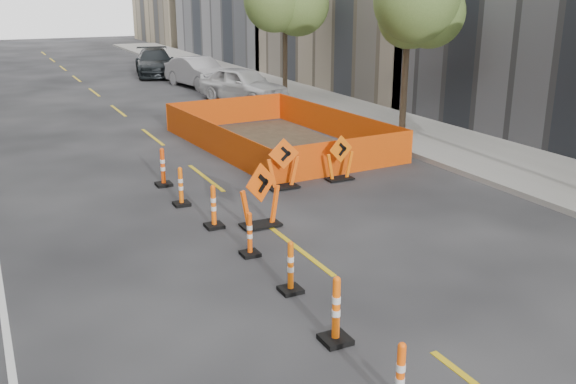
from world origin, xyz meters
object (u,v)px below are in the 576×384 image
channelizer_6 (214,206)px  chevron_sign_right (340,158)px  channelizer_7 (181,186)px  chevron_sign_left (260,195)px  chevron_sign_center (283,163)px  parked_car_mid (198,72)px  channelizer_3 (336,310)px  parked_car_near (243,84)px  channelizer_8 (163,167)px  channelizer_5 (250,234)px  channelizer_2 (400,378)px  channelizer_4 (291,267)px  parked_car_far (155,62)px

channelizer_6 → chevron_sign_right: 5.01m
channelizer_6 → channelizer_7: channelizer_6 is taller
chevron_sign_left → chevron_sign_center: chevron_sign_left is taller
parked_car_mid → chevron_sign_right: bearing=-107.5°
chevron_sign_left → channelizer_3: bearing=-122.1°
parked_car_near → channelizer_3: bearing=-130.2°
chevron_sign_right → channelizer_8: bearing=152.7°
channelizer_5 → channelizer_6: 1.87m
channelizer_7 → chevron_sign_center: chevron_sign_center is taller
channelizer_5 → chevron_sign_right: size_ratio=0.72×
channelizer_3 → channelizer_7: channelizer_3 is taller
channelizer_7 → chevron_sign_left: chevron_sign_left is taller
channelizer_2 → channelizer_3: 1.88m
channelizer_6 → channelizer_8: (-0.15, 3.74, 0.03)m
chevron_sign_left → chevron_sign_right: (3.58, 2.48, -0.11)m
channelizer_5 → chevron_sign_right: 5.94m
chevron_sign_left → parked_car_mid: parked_car_mid is taller
channelizer_4 → channelizer_8: bearing=92.0°
parked_car_near → channelizer_8: bearing=-142.9°
parked_car_near → parked_car_far: (-1.29, 11.49, -0.01)m
channelizer_6 → channelizer_8: channelizer_8 is taller
parked_car_far → parked_car_mid: bearing=-70.2°
channelizer_4 → parked_car_mid: 26.00m
channelizer_2 → chevron_sign_center: bearing=73.0°
chevron_sign_right → channelizer_7: bearing=174.6°
channelizer_8 → chevron_sign_center: (2.90, -1.70, 0.17)m
channelizer_4 → chevron_sign_right: (4.45, 5.80, 0.17)m
channelizer_8 → channelizer_7: bearing=-91.8°
channelizer_2 → parked_car_mid: 29.69m
channelizer_2 → parked_car_mid: bearing=76.4°
channelizer_8 → chevron_sign_right: 5.01m
channelizer_5 → parked_car_mid: size_ratio=0.19×
chevron_sign_center → chevron_sign_right: 1.82m
channelizer_4 → channelizer_8: size_ratio=0.91×
channelizer_3 → parked_car_near: parked_car_near is taller
channelizer_3 → channelizer_5: bearing=88.0°
channelizer_5 → channelizer_6: (-0.11, 1.87, 0.04)m
channelizer_2 → channelizer_5: bearing=87.3°
channelizer_7 → parked_car_far: parked_car_far is taller
channelizer_8 → chevron_sign_left: bearing=-74.7°
channelizer_4 → parked_car_far: 31.60m
channelizer_6 → channelizer_5: bearing=-86.6°
channelizer_4 → channelizer_6: size_ratio=0.97×
channelizer_2 → parked_car_near: parked_car_near is taller
channelizer_3 → channelizer_8: 9.35m
channelizer_6 → chevron_sign_right: size_ratio=0.78×
chevron_sign_center → parked_car_mid: size_ratio=0.29×
channelizer_3 → channelizer_6: bearing=89.8°
channelizer_6 → parked_car_mid: (6.80, 21.39, 0.31)m
chevron_sign_center → parked_car_mid: 19.77m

